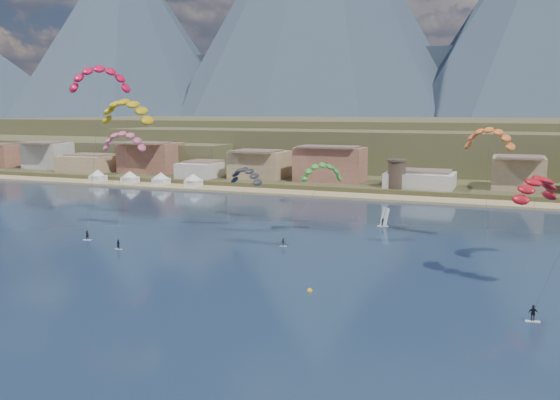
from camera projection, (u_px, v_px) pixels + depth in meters
name	position (u px, v px, depth m)	size (l,w,h in m)	color
ground	(184.00, 321.00, 70.25)	(2400.00, 2400.00, 0.00)	black
beach	(373.00, 197.00, 168.02)	(2200.00, 12.00, 0.90)	tan
land	(471.00, 135.00, 586.95)	(2200.00, 900.00, 4.00)	#4E472A
foothills	(479.00, 144.00, 275.43)	(940.00, 210.00, 18.00)	brown
mountain_ridge	(476.00, 18.00, 812.67)	(2060.00, 480.00, 400.00)	#2D3B4C
town	(265.00, 161.00, 195.80)	(400.00, 24.00, 12.00)	beige
watchtower	(397.00, 174.00, 172.70)	(5.82, 5.82, 8.60)	#47382D
beach_tents	(145.00, 175.00, 194.54)	(43.40, 6.40, 5.00)	white
kitesurfer_red	(99.00, 75.00, 125.89)	(15.19, 22.08, 36.78)	silver
kitesurfer_yellow	(126.00, 108.00, 112.46)	(11.21, 11.95, 28.03)	silver
kitesurfer_green	(322.00, 170.00, 114.87)	(9.22, 14.14, 17.00)	silver
distant_kite_pink	(124.00, 138.00, 132.42)	(10.88, 7.13, 21.71)	#262626
distant_kite_dark	(246.00, 173.00, 135.10)	(9.60, 7.13, 14.10)	#262626
distant_kite_orange	(490.00, 135.00, 105.72)	(9.97, 7.09, 23.20)	#262626
distant_kite_red	(536.00, 185.00, 93.67)	(8.52, 10.17, 16.52)	#262626
windsurfer	(384.00, 221.00, 126.96)	(2.37, 2.58, 4.10)	silver
buoy	(310.00, 291.00, 81.60)	(0.73, 0.73, 0.73)	yellow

